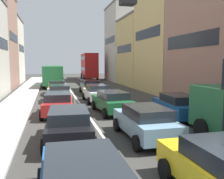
{
  "coord_description": "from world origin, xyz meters",
  "views": [
    {
      "loc": [
        -4.01,
        -4.15,
        3.46
      ],
      "look_at": [
        0.0,
        12.0,
        1.6
      ],
      "focal_mm": 39.84,
      "sensor_mm": 36.0,
      "label": 1
    }
  ],
  "objects_px": {
    "sedan_left_lane_third": "(58,103)",
    "sedan_centre_lane_second": "(145,121)",
    "sedan_centre_lane_fifth": "(90,86)",
    "hatchback_centre_lane_third": "(112,101)",
    "coupe_centre_lane_fourth": "(97,93)",
    "bus_far_queue_secondary": "(89,65)",
    "bus_mid_queue_primary": "(54,74)",
    "wagon_left_lane_second": "(69,124)",
    "sedan_right_lane_behind_truck": "(178,106)",
    "sedan_left_lane_fifth": "(57,87)",
    "sedan_left_lane_fourth": "(59,93)",
    "traffic_light_pole": "(23,41)"
  },
  "relations": [
    {
      "from": "hatchback_centre_lane_third",
      "to": "sedan_right_lane_behind_truck",
      "type": "bearing_deg",
      "value": -129.81
    },
    {
      "from": "sedan_left_lane_fifth",
      "to": "sedan_right_lane_behind_truck",
      "type": "distance_m",
      "value": 15.03
    },
    {
      "from": "sedan_left_lane_third",
      "to": "bus_mid_queue_primary",
      "type": "height_order",
      "value": "bus_mid_queue_primary"
    },
    {
      "from": "sedan_centre_lane_fifth",
      "to": "sedan_right_lane_behind_truck",
      "type": "height_order",
      "value": "same"
    },
    {
      "from": "bus_mid_queue_primary",
      "to": "wagon_left_lane_second",
      "type": "bearing_deg",
      "value": -177.13
    },
    {
      "from": "hatchback_centre_lane_third",
      "to": "sedan_left_lane_third",
      "type": "bearing_deg",
      "value": 83.55
    },
    {
      "from": "hatchback_centre_lane_third",
      "to": "bus_mid_queue_primary",
      "type": "bearing_deg",
      "value": 6.11
    },
    {
      "from": "wagon_left_lane_second",
      "to": "sedan_left_lane_third",
      "type": "height_order",
      "value": "same"
    },
    {
      "from": "hatchback_centre_lane_third",
      "to": "sedan_left_lane_fifth",
      "type": "bearing_deg",
      "value": 13.51
    },
    {
      "from": "hatchback_centre_lane_third",
      "to": "bus_far_queue_secondary",
      "type": "height_order",
      "value": "bus_far_queue_secondary"
    },
    {
      "from": "sedan_centre_lane_fifth",
      "to": "sedan_right_lane_behind_truck",
      "type": "bearing_deg",
      "value": -164.47
    },
    {
      "from": "sedan_left_lane_fifth",
      "to": "coupe_centre_lane_fourth",
      "type": "bearing_deg",
      "value": -150.91
    },
    {
      "from": "traffic_light_pole",
      "to": "hatchback_centre_lane_third",
      "type": "distance_m",
      "value": 12.68
    },
    {
      "from": "sedan_centre_lane_second",
      "to": "sedan_centre_lane_fifth",
      "type": "xyz_separation_m",
      "value": [
        0.08,
        16.32,
        0.0
      ]
    },
    {
      "from": "wagon_left_lane_second",
      "to": "coupe_centre_lane_fourth",
      "type": "xyz_separation_m",
      "value": [
        3.15,
        10.52,
        0.0
      ]
    },
    {
      "from": "hatchback_centre_lane_third",
      "to": "sedan_right_lane_behind_truck",
      "type": "distance_m",
      "value": 4.33
    },
    {
      "from": "coupe_centre_lane_fourth",
      "to": "sedan_left_lane_fifth",
      "type": "xyz_separation_m",
      "value": [
        -3.23,
        5.87,
        0.0
      ]
    },
    {
      "from": "sedan_left_lane_third",
      "to": "sedan_left_lane_fifth",
      "type": "distance_m",
      "value": 10.65
    },
    {
      "from": "sedan_left_lane_third",
      "to": "bus_mid_queue_primary",
      "type": "bearing_deg",
      "value": 3.24
    },
    {
      "from": "hatchback_centre_lane_third",
      "to": "sedan_left_lane_third",
      "type": "distance_m",
      "value": 3.58
    },
    {
      "from": "sedan_left_lane_fourth",
      "to": "sedan_centre_lane_second",
      "type": "bearing_deg",
      "value": -165.95
    },
    {
      "from": "coupe_centre_lane_fourth",
      "to": "sedan_left_lane_fifth",
      "type": "distance_m",
      "value": 6.69
    },
    {
      "from": "sedan_left_lane_third",
      "to": "sedan_centre_lane_second",
      "type": "bearing_deg",
      "value": -145.42
    },
    {
      "from": "bus_far_queue_secondary",
      "to": "sedan_left_lane_fourth",
      "type": "bearing_deg",
      "value": 169.01
    },
    {
      "from": "sedan_left_lane_third",
      "to": "bus_mid_queue_primary",
      "type": "relative_size",
      "value": 0.42
    },
    {
      "from": "sedan_centre_lane_second",
      "to": "sedan_left_lane_fifth",
      "type": "bearing_deg",
      "value": 11.25
    },
    {
      "from": "wagon_left_lane_second",
      "to": "sedan_left_lane_fifth",
      "type": "xyz_separation_m",
      "value": [
        -0.08,
        16.39,
        0.0
      ]
    },
    {
      "from": "hatchback_centre_lane_third",
      "to": "wagon_left_lane_second",
      "type": "bearing_deg",
      "value": 145.43
    },
    {
      "from": "wagon_left_lane_second",
      "to": "sedan_left_lane_third",
      "type": "relative_size",
      "value": 1.0
    },
    {
      "from": "wagon_left_lane_second",
      "to": "sedan_left_lane_fifth",
      "type": "distance_m",
      "value": 16.39
    },
    {
      "from": "traffic_light_pole",
      "to": "bus_mid_queue_primary",
      "type": "xyz_separation_m",
      "value": [
        0.92,
        31.54,
        -2.06
      ]
    },
    {
      "from": "sedan_centre_lane_second",
      "to": "bus_far_queue_secondary",
      "type": "bearing_deg",
      "value": -5.54
    },
    {
      "from": "sedan_centre_lane_second",
      "to": "sedan_left_lane_fourth",
      "type": "height_order",
      "value": "same"
    },
    {
      "from": "coupe_centre_lane_fourth",
      "to": "hatchback_centre_lane_third",
      "type": "bearing_deg",
      "value": -179.16
    },
    {
      "from": "sedan_right_lane_behind_truck",
      "to": "sedan_centre_lane_fifth",
      "type": "bearing_deg",
      "value": 18.33
    },
    {
      "from": "wagon_left_lane_second",
      "to": "hatchback_centre_lane_third",
      "type": "height_order",
      "value": "same"
    },
    {
      "from": "sedan_centre_lane_second",
      "to": "sedan_centre_lane_fifth",
      "type": "height_order",
      "value": "same"
    },
    {
      "from": "sedan_left_lane_third",
      "to": "coupe_centre_lane_fourth",
      "type": "bearing_deg",
      "value": -32.17
    },
    {
      "from": "bus_far_queue_secondary",
      "to": "traffic_light_pole",
      "type": "bearing_deg",
      "value": 172.8
    },
    {
      "from": "sedan_centre_lane_fifth",
      "to": "bus_far_queue_secondary",
      "type": "distance_m",
      "value": 23.71
    },
    {
      "from": "traffic_light_pole",
      "to": "sedan_left_lane_third",
      "type": "bearing_deg",
      "value": 85.7
    },
    {
      "from": "sedan_left_lane_third",
      "to": "coupe_centre_lane_fourth",
      "type": "distance_m",
      "value": 5.88
    },
    {
      "from": "sedan_centre_lane_second",
      "to": "sedan_left_lane_third",
      "type": "xyz_separation_m",
      "value": [
        -3.66,
        6.04,
        0.0
      ]
    },
    {
      "from": "sedan_left_lane_fourth",
      "to": "sedan_right_lane_behind_truck",
      "type": "xyz_separation_m",
      "value": [
        6.86,
        -8.21,
        0.0
      ]
    },
    {
      "from": "sedan_left_lane_fifth",
      "to": "sedan_left_lane_third",
      "type": "bearing_deg",
      "value": 179.23
    },
    {
      "from": "sedan_right_lane_behind_truck",
      "to": "bus_mid_queue_primary",
      "type": "distance_m",
      "value": 23.7
    },
    {
      "from": "hatchback_centre_lane_third",
      "to": "bus_mid_queue_primary",
      "type": "height_order",
      "value": "bus_mid_queue_primary"
    },
    {
      "from": "sedan_left_lane_third",
      "to": "coupe_centre_lane_fourth",
      "type": "height_order",
      "value": "same"
    },
    {
      "from": "wagon_left_lane_second",
      "to": "bus_mid_queue_primary",
      "type": "bearing_deg",
      "value": 3.81
    },
    {
      "from": "coupe_centre_lane_fourth",
      "to": "bus_far_queue_secondary",
      "type": "xyz_separation_m",
      "value": [
        3.75,
        28.87,
        2.03
      ]
    }
  ]
}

